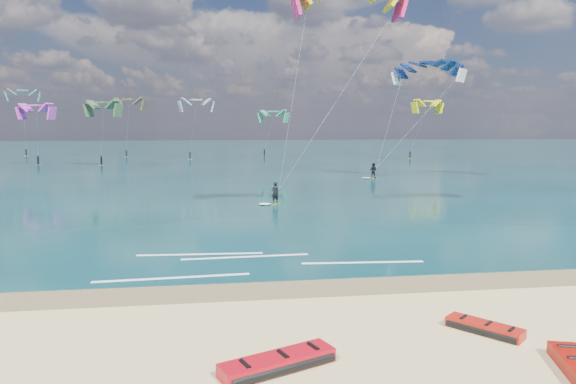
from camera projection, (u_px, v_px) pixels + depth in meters
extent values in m
plane|color=tan|center=(234.00, 184.00, 56.69)|extent=(320.00, 320.00, 0.00)
cube|color=brown|center=(264.00, 290.00, 20.34)|extent=(320.00, 2.40, 0.01)
cube|color=#092F31|center=(225.00, 153.00, 119.56)|extent=(320.00, 200.00, 0.04)
cube|color=yellow|center=(275.00, 204.00, 42.22)|extent=(1.25, 1.22, 0.06)
imported|color=black|center=(275.00, 193.00, 42.10)|extent=(0.76, 0.64, 1.77)
cylinder|color=black|center=(279.00, 190.00, 41.82)|extent=(0.42, 0.40, 0.04)
cube|color=gold|center=(373.00, 178.00, 62.79)|extent=(1.48, 0.99, 0.06)
imported|color=black|center=(373.00, 170.00, 62.67)|extent=(1.11, 1.08, 1.80)
cylinder|color=black|center=(377.00, 168.00, 62.36)|extent=(0.54, 0.28, 0.04)
cube|color=white|center=(246.00, 257.00, 25.29)|extent=(6.28, 0.47, 0.01)
cube|color=white|center=(363.00, 262.00, 24.25)|extent=(5.82, 0.66, 0.01)
cube|color=white|center=(172.00, 278.00, 21.80)|extent=(6.59, 0.59, 0.01)
cube|color=white|center=(200.00, 254.00, 25.80)|extent=(6.31, 0.60, 0.01)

